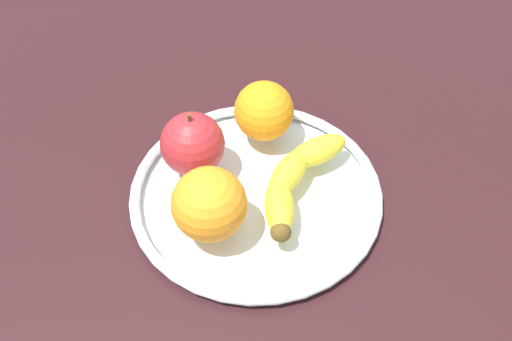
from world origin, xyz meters
TOP-DOWN VIEW (x-y plane):
  - ground_plane at (0.00, 0.00)cm, footprint 138.70×138.70cm
  - fruit_bowl at (0.00, 0.00)cm, footprint 28.66×28.66cm
  - banana at (-2.01, 3.86)cm, footprint 17.75×7.37cm
  - apple at (-0.30, -7.86)cm, footprint 7.33×7.33cm
  - orange_back_left at (6.88, -2.00)cm, footprint 7.85×7.85cm
  - orange_front_right at (-8.47, -2.95)cm, footprint 7.16×7.16cm

SIDE VIEW (x-z plane):
  - ground_plane at x=0.00cm, z-range -4.00..0.00cm
  - fruit_bowl at x=0.00cm, z-range 0.02..1.82cm
  - banana at x=-2.01cm, z-range 1.80..4.94cm
  - orange_front_right at x=-8.47cm, z-range 1.80..8.96cm
  - apple at x=-0.30cm, z-range 1.40..9.53cm
  - orange_back_left at x=6.88cm, z-range 1.80..9.65cm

